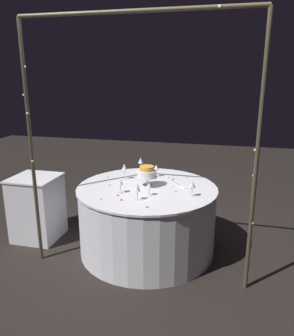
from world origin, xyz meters
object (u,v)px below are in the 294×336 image
Objects in this scene: wine_glass_2 at (149,186)px; wine_glass_6 at (141,161)px; main_table at (147,219)px; wine_glass_0 at (120,182)px; tiered_cake at (147,173)px; wine_glass_4 at (124,168)px; wine_glass_3 at (137,188)px; cake_knife at (179,185)px; side_table at (37,208)px; wine_glass_5 at (156,168)px; decorative_arch at (134,115)px; wine_glass_1 at (192,185)px.

wine_glass_6 is (0.31, -0.85, 0.02)m from wine_glass_2.
wine_glass_2 reaches higher than main_table.
main_table is 10.10× the size of wine_glass_0.
tiered_cake is 1.23× the size of wine_glass_4.
wine_glass_3 is at bearing 59.84° from wine_glass_2.
cake_knife is at bearing 172.76° from wine_glass_4.
wine_glass_5 is at bearing -162.44° from side_table.
decorative_arch is 16.65× the size of wine_glass_5.
main_table is 11.29× the size of wine_glass_2.
wine_glass_2 is (-0.08, -0.22, -0.72)m from decorative_arch.
side_table is at bearing -8.68° from wine_glass_2.
side_table is (1.32, 0.03, 0.01)m from main_table.
wine_glass_1 is (-0.49, -0.29, -0.70)m from decorative_arch.
tiered_cake is 1.49× the size of wine_glass_0.
tiered_cake reaches higher than wine_glass_6.
wine_glass_3 is (-1.32, 0.36, 0.47)m from side_table.
wine_glass_0 is 0.30m from wine_glass_2.
cake_knife is (-0.33, -0.52, -0.11)m from wine_glass_3.
wine_glass_6 is (0.23, -1.07, -0.69)m from decorative_arch.
wine_glass_6 reaches higher than wine_glass_0.
wine_glass_1 is at bearing -169.46° from wine_glass_2.
cake_knife is (-0.54, -0.37, -0.11)m from wine_glass_0.
decorative_arch is 0.90m from wine_glass_1.
decorative_arch is at bearing 115.29° from wine_glass_4.
wine_glass_4 is (0.10, -0.45, 0.02)m from wine_glass_0.
wine_glass_6 reaches higher than wine_glass_2.
decorative_arch is at bearing 161.97° from side_table.
wine_glass_5 is 0.33m from wine_glass_6.
tiered_cake is at bearing -71.80° from wine_glass_2.
wine_glass_3 is 0.65× the size of cake_knife.
wine_glass_6 is (0.23, -0.99, 0.00)m from wine_glass_3.
wine_glass_4 reaches higher than main_table.
wine_glass_5 is at bearing -93.84° from tiered_cake.
side_table is at bearing -18.03° from decorative_arch.
decorative_arch is 14.77× the size of wine_glass_6.
tiered_cake is (0.01, -0.49, -0.67)m from decorative_arch.
wine_glass_1 is 0.74m from wine_glass_5.
wine_glass_3 reaches higher than main_table.
wine_glass_6 is at bearing -88.93° from wine_glass_0.
main_table is 1.32m from side_table.
wine_glass_3 is (-0.21, 0.15, 0.01)m from wine_glass_0.
wine_glass_4 is at bearing -64.71° from decorative_arch.
side_table is 1.44m from wine_glass_3.
wine_glass_6 is at bearing -40.72° from cake_knife.
tiered_cake is 1.67× the size of wine_glass_2.
tiered_cake is 0.38m from cake_knife.
wine_glass_0 is 0.93× the size of wine_glass_3.
cake_knife is at bearing -145.49° from wine_glass_0.
main_table is at bearing -90.40° from wine_glass_3.
decorative_arch is 9.82× the size of cake_knife.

